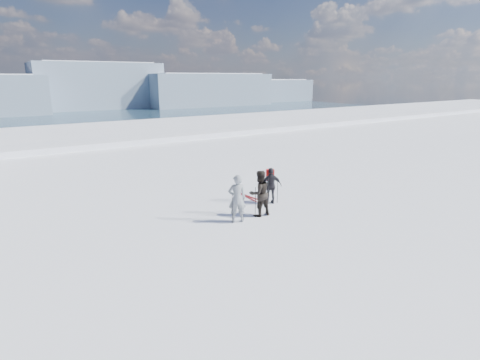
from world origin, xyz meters
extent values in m
plane|color=white|center=(0.00, 60.00, -17.50)|extent=(220.00, 208.01, 71.62)
cube|color=white|center=(0.00, 30.00, -6.50)|extent=(180.00, 16.00, 14.00)
plane|color=#243F52|center=(0.00, 290.00, -30.00)|extent=(820.00, 820.00, 0.00)
cube|color=slate|center=(100.00, 470.00, -4.00)|extent=(140.00, 80.00, 52.00)
cube|color=white|center=(100.00, 470.00, 19.00)|extent=(119.00, 70.00, 8.00)
cube|color=slate|center=(230.00, 440.00, -10.00)|extent=(160.00, 80.00, 40.00)
cube|color=white|center=(230.00, 440.00, 7.00)|extent=(136.00, 70.00, 8.00)
cube|color=slate|center=(350.00, 470.00, -14.00)|extent=(130.00, 80.00, 32.00)
cube|color=white|center=(350.00, 470.00, -1.00)|extent=(110.50, 70.00, 8.00)
imported|color=gray|center=(-2.09, 2.39, 1.00)|extent=(0.85, 0.72, 2.00)
imported|color=black|center=(-0.90, 2.49, 0.99)|extent=(1.01, 0.81, 1.99)
imported|color=black|center=(0.50, 3.49, 0.86)|extent=(1.09, 0.81, 1.72)
cube|color=red|center=(0.61, 3.71, 1.99)|extent=(0.42, 0.34, 0.54)
cylinder|color=black|center=(-2.35, 2.35, 0.61)|extent=(0.02, 0.02, 1.23)
cylinder|color=black|center=(-1.81, 2.36, 0.59)|extent=(0.02, 0.02, 1.18)
cylinder|color=black|center=(-1.18, 2.39, 0.67)|extent=(0.02, 0.02, 1.33)
cylinder|color=black|center=(-0.58, 2.43, 0.62)|extent=(0.02, 0.02, 1.23)
cylinder|color=black|center=(0.24, 3.36, 0.66)|extent=(0.02, 0.02, 1.31)
cylinder|color=black|center=(0.81, 3.37, 0.61)|extent=(0.02, 0.02, 1.23)
cube|color=black|center=(0.08, 4.87, 0.01)|extent=(0.14, 1.70, 0.03)
cube|color=black|center=(0.22, 4.87, 0.01)|extent=(0.28, 1.70, 0.03)
camera|label=1|loc=(-9.90, -9.72, 5.74)|focal=28.00mm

